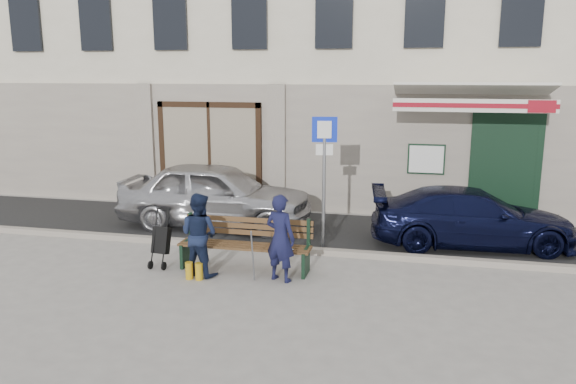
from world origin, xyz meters
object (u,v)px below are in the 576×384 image
(car_silver, at_px, (216,194))
(man, at_px, (280,238))
(stroller, at_px, (161,241))
(bench, at_px, (242,245))
(car_navy, at_px, (472,218))
(parking_sign, at_px, (324,162))
(woman, at_px, (199,234))

(car_silver, relative_size, man, 2.92)
(man, relative_size, stroller, 1.43)
(bench, relative_size, man, 1.59)
(bench, bearing_deg, man, -25.81)
(car_navy, bearing_deg, bench, 114.20)
(car_silver, height_order, parking_sign, parking_sign)
(parking_sign, bearing_deg, stroller, -157.10)
(parking_sign, bearing_deg, woman, -142.84)
(stroller, bearing_deg, car_navy, 31.06)
(stroller, bearing_deg, car_silver, 95.90)
(parking_sign, xyz_separation_m, man, (-0.43, -1.92, -1.02))
(car_navy, distance_m, bench, 4.80)
(parking_sign, distance_m, man, 2.22)
(car_silver, bearing_deg, bench, -152.92)
(car_silver, relative_size, car_navy, 1.08)
(parking_sign, bearing_deg, bench, -137.42)
(car_silver, height_order, bench, car_silver)
(car_silver, bearing_deg, man, -145.15)
(car_silver, xyz_separation_m, bench, (1.46, -2.67, -0.29))
(car_silver, relative_size, bench, 1.84)
(bench, xyz_separation_m, stroller, (-1.50, -0.15, 0.01))
(bench, bearing_deg, woman, -147.81)
(man, xyz_separation_m, woman, (-1.45, -0.03, -0.02))
(car_navy, bearing_deg, man, 123.86)
(bench, bearing_deg, stroller, -174.12)
(car_silver, bearing_deg, parking_sign, -114.51)
(woman, bearing_deg, bench, -131.96)
(car_navy, distance_m, man, 4.37)
(parking_sign, height_order, stroller, parking_sign)
(bench, bearing_deg, car_navy, 30.01)
(car_navy, bearing_deg, parking_sign, 100.57)
(bench, relative_size, woman, 1.64)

